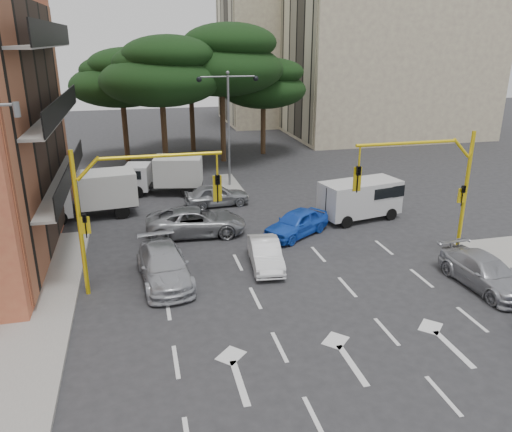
# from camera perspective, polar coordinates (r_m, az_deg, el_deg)

# --- Properties ---
(ground) EXTENTS (120.00, 120.00, 0.00)m
(ground) POSITION_cam_1_polar(r_m,az_deg,el_deg) (20.95, 5.31, -8.69)
(ground) COLOR #28282B
(ground) RESTS_ON ground
(median_strip) EXTENTS (1.40, 6.00, 0.15)m
(median_strip) POSITION_cam_1_polar(r_m,az_deg,el_deg) (35.35, -3.02, 3.45)
(median_strip) COLOR gray
(median_strip) RESTS_ON ground
(apartment_beige_near) EXTENTS (20.20, 12.15, 18.70)m
(apartment_beige_near) POSITION_cam_1_polar(r_m,az_deg,el_deg) (55.89, 15.04, 18.43)
(apartment_beige_near) COLOR tan
(apartment_beige_near) RESTS_ON ground
(apartment_beige_far) EXTENTS (16.20, 12.15, 16.70)m
(apartment_beige_far) POSITION_cam_1_polar(r_m,az_deg,el_deg) (64.32, 3.87, 18.20)
(apartment_beige_far) COLOR tan
(apartment_beige_far) RESTS_ON ground
(pine_left_near) EXTENTS (9.15, 9.15, 10.23)m
(pine_left_near) POSITION_cam_1_polar(r_m,az_deg,el_deg) (39.48, -10.77, 15.95)
(pine_left_near) COLOR #382616
(pine_left_near) RESTS_ON ground
(pine_center) EXTENTS (9.98, 9.98, 11.16)m
(pine_center) POSITION_cam_1_polar(r_m,az_deg,el_deg) (42.01, -3.87, 17.39)
(pine_center) COLOR #382616
(pine_center) RESTS_ON ground
(pine_left_far) EXTENTS (8.32, 8.32, 9.30)m
(pine_left_far) POSITION_cam_1_polar(r_m,az_deg,el_deg) (43.46, -15.13, 15.03)
(pine_left_far) COLOR #382616
(pine_left_far) RESTS_ON ground
(pine_right) EXTENTS (7.49, 7.49, 8.37)m
(pine_right) POSITION_cam_1_polar(r_m,az_deg,el_deg) (44.93, 0.94, 14.91)
(pine_right) COLOR #382616
(pine_right) RESTS_ON ground
(pine_back) EXTENTS (9.15, 9.15, 10.23)m
(pine_back) POSITION_cam_1_polar(r_m,az_deg,el_deg) (46.70, -7.49, 16.64)
(pine_back) COLOR #382616
(pine_back) RESTS_ON ground
(signal_mast_right) EXTENTS (5.79, 0.37, 6.00)m
(signal_mast_right) POSITION_cam_1_polar(r_m,az_deg,el_deg) (24.10, 19.59, 4.01)
(signal_mast_right) COLOR yellow
(signal_mast_right) RESTS_ON ground
(signal_mast_left) EXTENTS (5.79, 0.37, 6.00)m
(signal_mast_left) POSITION_cam_1_polar(r_m,az_deg,el_deg) (20.30, -14.75, 1.71)
(signal_mast_left) COLOR yellow
(signal_mast_left) RESTS_ON ground
(street_lamp_center) EXTENTS (4.16, 0.36, 7.77)m
(street_lamp_center) POSITION_cam_1_polar(r_m,az_deg,el_deg) (34.25, -3.18, 12.08)
(street_lamp_center) COLOR slate
(street_lamp_center) RESTS_ON median_strip
(car_white_hatch) EXTENTS (1.69, 3.84, 1.23)m
(car_white_hatch) POSITION_cam_1_polar(r_m,az_deg,el_deg) (22.88, 1.08, -4.34)
(car_white_hatch) COLOR white
(car_white_hatch) RESTS_ON ground
(car_blue_compact) EXTENTS (4.29, 3.63, 1.39)m
(car_blue_compact) POSITION_cam_1_polar(r_m,az_deg,el_deg) (26.49, 4.67, -0.79)
(car_blue_compact) COLOR blue
(car_blue_compact) RESTS_ON ground
(car_silver_wagon) EXTENTS (2.42, 5.09, 1.43)m
(car_silver_wagon) POSITION_cam_1_polar(r_m,az_deg,el_deg) (21.84, -10.48, -5.61)
(car_silver_wagon) COLOR #ACAEB4
(car_silver_wagon) RESTS_ON ground
(car_silver_cross_a) EXTENTS (5.42, 2.79, 1.46)m
(car_silver_cross_a) POSITION_cam_1_polar(r_m,az_deg,el_deg) (26.71, -6.86, -0.61)
(car_silver_cross_a) COLOR gray
(car_silver_cross_a) RESTS_ON ground
(car_silver_cross_b) EXTENTS (4.12, 1.90, 1.37)m
(car_silver_cross_b) POSITION_cam_1_polar(r_m,az_deg,el_deg) (31.27, -4.53, 2.41)
(car_silver_cross_b) COLOR gray
(car_silver_cross_b) RESTS_ON ground
(car_silver_parked) EXTENTS (2.11, 4.66, 1.32)m
(car_silver_parked) POSITION_cam_1_polar(r_m,az_deg,el_deg) (23.12, 24.69, -5.86)
(car_silver_parked) COLOR #9D9EA5
(car_silver_parked) RESTS_ON ground
(van_white) EXTENTS (4.89, 2.91, 2.29)m
(van_white) POSITION_cam_1_polar(r_m,az_deg,el_deg) (29.35, 11.77, 1.84)
(van_white) COLOR silver
(van_white) RESTS_ON ground
(box_truck_a) EXTENTS (5.56, 2.84, 2.63)m
(box_truck_a) POSITION_cam_1_polar(r_m,az_deg,el_deg) (30.56, -18.35, 2.27)
(box_truck_a) COLOR white
(box_truck_a) RESTS_ON ground
(box_truck_b) EXTENTS (5.46, 3.15, 2.52)m
(box_truck_b) POSITION_cam_1_polar(r_m,az_deg,el_deg) (34.05, -10.38, 4.59)
(box_truck_b) COLOR white
(box_truck_b) RESTS_ON ground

